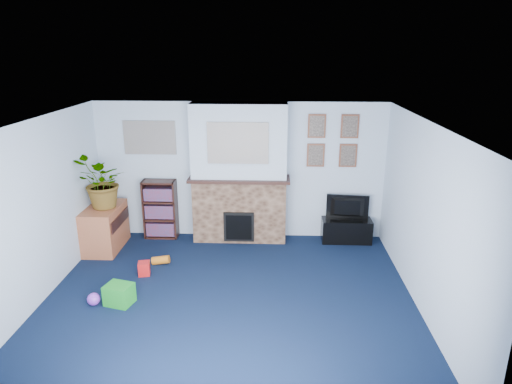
{
  "coord_description": "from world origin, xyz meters",
  "views": [
    {
      "loc": [
        0.59,
        -5.42,
        3.28
      ],
      "look_at": [
        0.33,
        0.89,
        1.25
      ],
      "focal_mm": 32.0,
      "sensor_mm": 36.0,
      "label": 1
    }
  ],
  "objects_px": {
    "television": "(348,208)",
    "bookshelf": "(161,210)",
    "sideboard": "(105,229)",
    "tv_stand": "(346,229)"
  },
  "relations": [
    {
      "from": "television",
      "to": "sideboard",
      "type": "xyz_separation_m",
      "value": [
        -4.11,
        -0.46,
        -0.27
      ]
    },
    {
      "from": "bookshelf",
      "to": "sideboard",
      "type": "xyz_separation_m",
      "value": [
        -0.83,
        -0.52,
        -0.15
      ]
    },
    {
      "from": "sideboard",
      "to": "television",
      "type": "bearing_deg",
      "value": 6.45
    },
    {
      "from": "tv_stand",
      "to": "television",
      "type": "bearing_deg",
      "value": 90.0
    },
    {
      "from": "bookshelf",
      "to": "sideboard",
      "type": "bearing_deg",
      "value": -147.77
    },
    {
      "from": "bookshelf",
      "to": "sideboard",
      "type": "height_order",
      "value": "bookshelf"
    },
    {
      "from": "television",
      "to": "bookshelf",
      "type": "xyz_separation_m",
      "value": [
        -3.28,
        0.06,
        -0.11
      ]
    },
    {
      "from": "sideboard",
      "to": "bookshelf",
      "type": "bearing_deg",
      "value": 32.23
    },
    {
      "from": "tv_stand",
      "to": "sideboard",
      "type": "xyz_separation_m",
      "value": [
        -4.11,
        -0.44,
        0.12
      ]
    },
    {
      "from": "tv_stand",
      "to": "television",
      "type": "height_order",
      "value": "television"
    }
  ]
}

